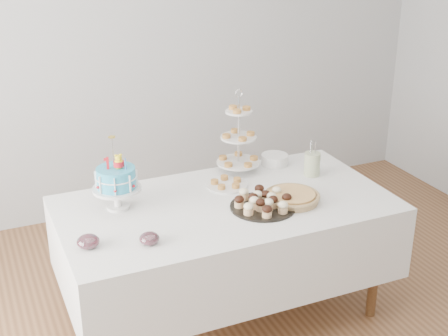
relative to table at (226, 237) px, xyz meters
name	(u,v)px	position (x,y,z in m)	size (l,w,h in m)	color
walls	(250,123)	(0.00, -0.30, 0.81)	(5.04, 4.04, 2.70)	#ACB0B2
table	(226,237)	(0.00, 0.00, 0.00)	(1.92, 1.02, 0.77)	silver
birthday_cake	(117,190)	(-0.59, 0.18, 0.34)	(0.28, 0.28, 0.42)	silver
cupcake_tray	(263,201)	(0.16, -0.14, 0.27)	(0.38, 0.38, 0.09)	black
pie	(292,197)	(0.36, -0.14, 0.26)	(0.33, 0.33, 0.05)	tan
tiered_stand	(239,138)	(0.26, 0.40, 0.46)	(0.28, 0.28, 0.55)	silver
plate_stack	(275,160)	(0.53, 0.40, 0.26)	(0.18, 0.18, 0.07)	silver
pastry_plate	(227,184)	(0.10, 0.21, 0.24)	(0.26, 0.26, 0.04)	silver
jam_bowl_a	(149,239)	(-0.55, -0.28, 0.26)	(0.10, 0.10, 0.06)	silver
jam_bowl_b	(88,242)	(-0.84, -0.19, 0.26)	(0.11, 0.11, 0.07)	silver
utensil_pitcher	(312,163)	(0.66, 0.15, 0.31)	(0.11, 0.10, 0.23)	beige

